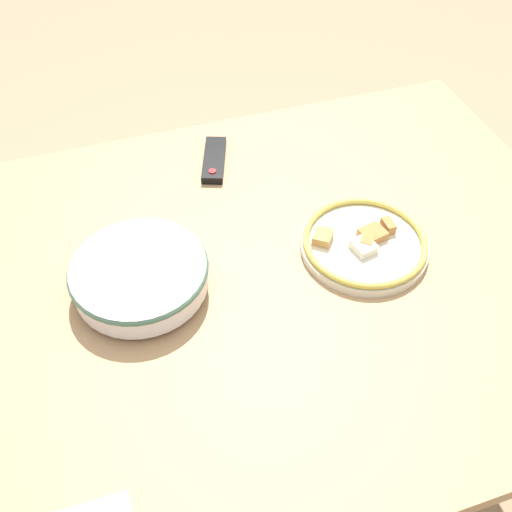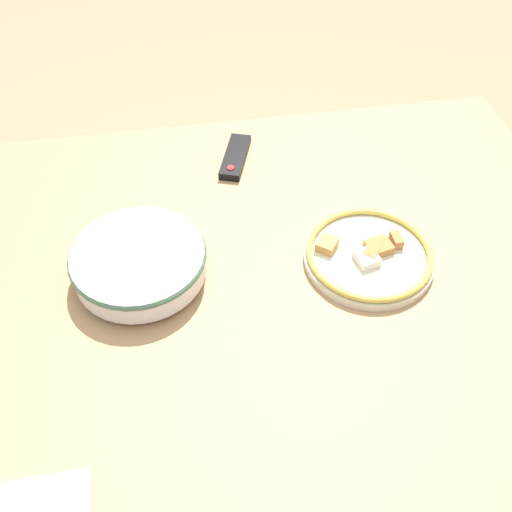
% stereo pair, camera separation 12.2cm
% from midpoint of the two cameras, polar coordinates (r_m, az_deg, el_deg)
% --- Properties ---
extents(ground_plane, '(8.00, 8.00, 0.00)m').
position_cam_midpoint_polar(ground_plane, '(1.88, 1.48, -17.48)').
color(ground_plane, '#9E8460').
extents(dining_table, '(1.51, 1.09, 0.77)m').
position_cam_midpoint_polar(dining_table, '(1.28, 2.07, -4.18)').
color(dining_table, tan).
rests_on(dining_table, ground_plane).
extents(noodle_bowl, '(0.27, 0.27, 0.07)m').
position_cam_midpoint_polar(noodle_bowl, '(1.21, -8.28, -0.76)').
color(noodle_bowl, silver).
rests_on(noodle_bowl, dining_table).
extents(food_plate, '(0.27, 0.27, 0.04)m').
position_cam_midpoint_polar(food_plate, '(1.28, 13.33, 0.07)').
color(food_plate, beige).
rests_on(food_plate, dining_table).
extents(tv_remote, '(0.10, 0.17, 0.02)m').
position_cam_midpoint_polar(tv_remote, '(1.49, 0.37, 9.30)').
color(tv_remote, black).
rests_on(tv_remote, dining_table).
extents(folded_napkin, '(0.14, 0.10, 0.01)m').
position_cam_midpoint_polar(folded_napkin, '(1.02, -16.27, -22.22)').
color(folded_napkin, white).
rests_on(folded_napkin, dining_table).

